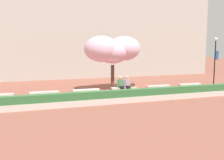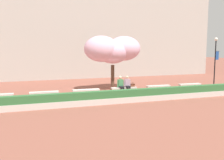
% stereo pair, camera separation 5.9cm
% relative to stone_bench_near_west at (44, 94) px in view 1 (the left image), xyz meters
% --- Properties ---
extents(ground_plane, '(100.00, 100.00, 0.00)m').
position_rel_stone_bench_near_west_xyz_m(ground_plane, '(4.28, 0.00, -0.31)').
color(ground_plane, '#8E5142').
extents(building_facade, '(32.33, 4.00, 10.02)m').
position_rel_stone_bench_near_west_xyz_m(building_facade, '(4.28, 11.46, 4.70)').
color(building_facade, '#B7B2A8').
rests_on(building_facade, ground).
extents(stone_bench_near_west, '(1.91, 0.47, 0.45)m').
position_rel_stone_bench_near_west_xyz_m(stone_bench_near_west, '(0.00, 0.00, 0.00)').
color(stone_bench_near_west, beige).
rests_on(stone_bench_near_west, ground).
extents(stone_bench_center, '(1.91, 0.47, 0.45)m').
position_rel_stone_bench_near_west_xyz_m(stone_bench_center, '(2.85, 0.00, 0.00)').
color(stone_bench_center, beige).
rests_on(stone_bench_center, ground).
extents(stone_bench_near_east, '(1.91, 0.47, 0.45)m').
position_rel_stone_bench_near_west_xyz_m(stone_bench_near_east, '(5.70, 0.00, 0.00)').
color(stone_bench_near_east, beige).
rests_on(stone_bench_near_east, ground).
extents(stone_bench_east_end, '(1.91, 0.47, 0.45)m').
position_rel_stone_bench_near_west_xyz_m(stone_bench_east_end, '(8.56, 0.00, 0.00)').
color(stone_bench_east_end, beige).
rests_on(stone_bench_east_end, ground).
extents(stone_bench_far_east, '(1.91, 0.47, 0.45)m').
position_rel_stone_bench_near_west_xyz_m(stone_bench_far_east, '(11.41, 0.00, 0.00)').
color(stone_bench_far_east, beige).
rests_on(stone_bench_far_east, ground).
extents(person_seated_left, '(0.51, 0.70, 1.29)m').
position_rel_stone_bench_near_west_xyz_m(person_seated_left, '(5.44, -0.05, 0.39)').
color(person_seated_left, black).
rests_on(person_seated_left, ground).
extents(person_seated_right, '(0.51, 0.70, 1.29)m').
position_rel_stone_bench_near_west_xyz_m(person_seated_right, '(5.97, -0.05, 0.39)').
color(person_seated_right, black).
rests_on(person_seated_right, ground).
extents(handbag, '(0.30, 0.15, 0.34)m').
position_rel_stone_bench_near_west_xyz_m(handbag, '(6.42, 0.03, 0.27)').
color(handbag, brown).
rests_on(handbag, stone_bench_near_east).
extents(cherry_tree_main, '(4.59, 2.90, 4.24)m').
position_rel_stone_bench_near_west_xyz_m(cherry_tree_main, '(5.45, 1.72, 2.87)').
color(cherry_tree_main, '#513828').
rests_on(cherry_tree_main, ground).
extents(lamp_post_with_banner, '(0.54, 0.28, 4.17)m').
position_rel_stone_bench_near_west_xyz_m(lamp_post_with_banner, '(14.09, 0.35, 2.19)').
color(lamp_post_with_banner, black).
rests_on(lamp_post_with_banner, ground).
extents(planter_hedge_foreground, '(20.92, 0.50, 0.80)m').
position_rel_stone_bench_near_west_xyz_m(planter_hedge_foreground, '(4.28, -2.97, 0.08)').
color(planter_hedge_foreground, beige).
rests_on(planter_hedge_foreground, ground).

